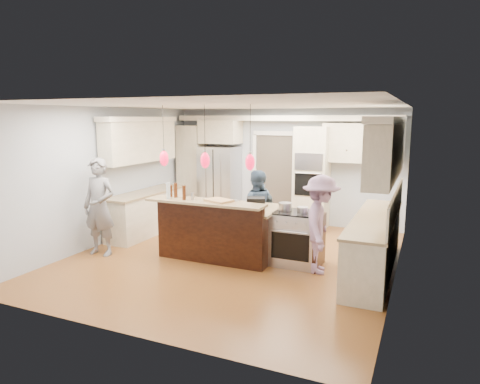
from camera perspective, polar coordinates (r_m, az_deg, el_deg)
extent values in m
plane|color=#9F672B|center=(7.79, -1.05, -8.77)|extent=(6.00, 6.00, 0.00)
cube|color=#B2BCC6|center=(10.25, 5.97, 3.44)|extent=(5.50, 0.04, 2.70)
cube|color=#B2BCC6|center=(4.96, -15.78, -3.82)|extent=(5.50, 0.04, 2.70)
cube|color=#B2BCC6|center=(8.96, -17.27, 2.12)|extent=(0.04, 6.00, 2.70)
cube|color=#B2BCC6|center=(6.81, 20.45, -0.40)|extent=(0.04, 6.00, 2.70)
cube|color=white|center=(7.38, -1.11, 11.50)|extent=(5.50, 6.00, 0.04)
cube|color=#B7B7BC|center=(10.55, -2.72, 1.20)|extent=(0.90, 0.70, 1.80)
cube|color=beige|center=(9.75, 9.56, 1.84)|extent=(0.72, 0.64, 2.30)
cube|color=black|center=(9.39, 9.14, 4.01)|extent=(0.60, 0.02, 0.35)
cube|color=black|center=(9.46, 9.05, 0.99)|extent=(0.60, 0.02, 0.50)
cylinder|color=#B7B7BC|center=(9.39, 9.04, 2.47)|extent=(0.55, 0.02, 0.02)
cube|color=beige|center=(10.95, -6.35, 2.79)|extent=(0.60, 0.58, 2.30)
cube|color=beige|center=(10.49, -2.63, 8.01)|extent=(0.95, 0.58, 0.55)
cube|color=beige|center=(9.62, 16.02, 6.28)|extent=(1.70, 0.35, 0.85)
cube|color=beige|center=(9.99, 5.73, 9.77)|extent=(5.30, 0.38, 0.12)
cube|color=#4C443A|center=(10.35, 4.60, 1.85)|extent=(0.90, 0.06, 2.10)
cube|color=white|center=(10.22, 4.61, 7.83)|extent=(1.04, 0.06, 0.10)
cube|color=beige|center=(7.33, 17.42, -6.84)|extent=(0.60, 3.00, 0.88)
cube|color=tan|center=(7.21, 17.60, -3.33)|extent=(0.64, 3.05, 0.04)
cube|color=beige|center=(7.04, 19.04, 5.18)|extent=(0.35, 3.00, 0.85)
cube|color=beige|center=(7.03, 19.18, 9.09)|extent=(0.37, 3.10, 0.10)
cube|color=beige|center=(9.52, -12.25, -2.79)|extent=(0.60, 2.20, 0.88)
cube|color=tan|center=(9.43, -12.35, -0.06)|extent=(0.64, 2.25, 0.04)
cube|color=beige|center=(9.38, -13.19, 6.50)|extent=(0.35, 2.20, 0.85)
cube|color=beige|center=(9.36, -13.26, 9.43)|extent=(0.37, 2.30, 0.10)
cube|color=black|center=(7.89, -2.25, -5.19)|extent=(2.00, 1.00, 0.88)
cube|color=tan|center=(7.79, -2.28, -1.92)|extent=(2.10, 1.10, 0.04)
cube|color=black|center=(7.39, -4.16, -5.46)|extent=(2.00, 0.12, 1.08)
cube|color=tan|center=(7.14, -4.74, -1.39)|extent=(2.10, 0.42, 0.04)
cube|color=black|center=(7.60, 2.13, -1.39)|extent=(0.39, 0.36, 0.17)
cube|color=#B7B7BC|center=(7.41, 7.44, -6.19)|extent=(0.76, 0.66, 0.90)
cube|color=black|center=(7.12, 6.67, -7.27)|extent=(0.65, 0.01, 0.45)
cube|color=black|center=(7.30, 7.52, -2.72)|extent=(0.72, 0.59, 0.02)
cube|color=black|center=(7.32, 10.54, -6.57)|extent=(0.06, 0.71, 0.88)
cylinder|color=black|center=(7.45, -10.21, 8.45)|extent=(0.01, 0.01, 0.75)
ellipsoid|color=#F20E33|center=(7.48, -10.09, 4.43)|extent=(0.15, 0.15, 0.26)
cylinder|color=black|center=(7.04, -4.73, 8.49)|extent=(0.01, 0.01, 0.75)
ellipsoid|color=#F20E33|center=(7.07, -4.67, 4.24)|extent=(0.15, 0.15, 0.26)
cylinder|color=black|center=(6.69, 1.37, 8.45)|extent=(0.01, 0.01, 0.75)
ellipsoid|color=#F20E33|center=(6.73, 1.35, 3.98)|extent=(0.15, 0.15, 0.26)
imported|color=slate|center=(8.17, -18.24, -1.91)|extent=(0.67, 0.46, 1.78)
imported|color=#2E425B|center=(8.30, 2.11, -2.23)|extent=(0.89, 0.80, 1.50)
imported|color=#42535D|center=(8.47, 2.75, -2.18)|extent=(0.92, 0.69, 1.45)
imported|color=#98769F|center=(7.01, 10.70, -4.27)|extent=(0.77, 1.12, 1.60)
cube|color=olive|center=(7.30, 16.58, -10.44)|extent=(0.77, 1.07, 0.01)
cylinder|color=silver|center=(7.39, -9.55, 0.14)|extent=(0.08, 0.08, 0.28)
cylinder|color=#421E0B|center=(7.57, -9.22, 0.14)|extent=(0.06, 0.06, 0.21)
cylinder|color=#421E0B|center=(7.27, -7.47, -0.10)|extent=(0.07, 0.07, 0.24)
cylinder|color=#421E0B|center=(7.52, -8.58, 0.25)|extent=(0.08, 0.08, 0.26)
cylinder|color=#B7B7BC|center=(7.27, -6.36, -0.58)|extent=(0.08, 0.08, 0.12)
cube|color=tan|center=(7.10, -2.83, -1.13)|extent=(0.51, 0.44, 0.03)
cylinder|color=#B7B7BC|center=(7.38, 6.05, -1.93)|extent=(0.23, 0.23, 0.13)
cylinder|color=#B7B7BC|center=(7.26, 8.36, -2.35)|extent=(0.19, 0.19, 0.09)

